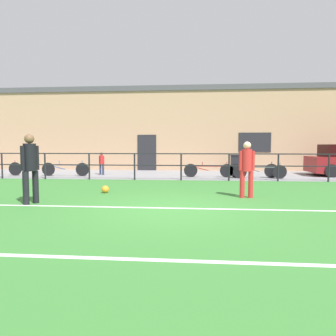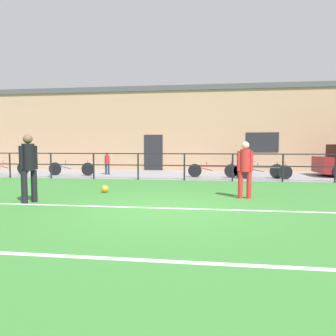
{
  "view_description": "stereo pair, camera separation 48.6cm",
  "coord_description": "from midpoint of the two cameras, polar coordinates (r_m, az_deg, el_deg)",
  "views": [
    {
      "loc": [
        0.63,
        -7.2,
        1.48
      ],
      "look_at": [
        -0.3,
        3.08,
        0.73
      ],
      "focal_mm": 33.49,
      "sensor_mm": 36.0,
      "label": 1
    },
    {
      "loc": [
        1.11,
        -7.15,
        1.48
      ],
      "look_at": [
        -0.3,
        3.08,
        0.73
      ],
      "focal_mm": 33.49,
      "sensor_mm": 36.0,
      "label": 2
    }
  ],
  "objects": [
    {
      "name": "ground",
      "position": [
        7.38,
        -1.76,
        -7.59
      ],
      "size": [
        60.0,
        44.0,
        0.04
      ],
      "primitive_type": "cube",
      "color": "#387A33"
    },
    {
      "name": "field_line_touchline",
      "position": [
        7.45,
        -1.69,
        -7.31
      ],
      "size": [
        36.0,
        0.11,
        0.0
      ],
      "primitive_type": "cube",
      "color": "white",
      "rests_on": "ground"
    },
    {
      "name": "bicycle_parked_1",
      "position": [
        17.43,
        -29.04,
        -0.08
      ],
      "size": [
        2.24,
        0.04,
        0.74
      ],
      "color": "black",
      "rests_on": "pavement_strip"
    },
    {
      "name": "bicycle_parked_3",
      "position": [
        14.42,
        6.42,
        -0.41
      ],
      "size": [
        2.26,
        0.04,
        0.72
      ],
      "color": "black",
      "rests_on": "pavement_strip"
    },
    {
      "name": "trash_bin_0",
      "position": [
        17.04,
        11.54,
        0.78
      ],
      "size": [
        0.6,
        0.51,
        0.97
      ],
      "color": "black",
      "rests_on": "pavement_strip"
    },
    {
      "name": "pavement_strip",
      "position": [
        15.77,
        1.96,
        -1.22
      ],
      "size": [
        48.0,
        5.0,
        0.02
      ],
      "primitive_type": "cube",
      "color": "gray",
      "rests_on": "ground"
    },
    {
      "name": "clubhouse_facade",
      "position": [
        19.42,
        2.59,
        7.07
      ],
      "size": [
        28.0,
        2.56,
        4.94
      ],
      "color": "tan",
      "rests_on": "ground"
    },
    {
      "name": "perimeter_fence",
      "position": [
        13.23,
        1.36,
        0.96
      ],
      "size": [
        36.07,
        0.07,
        1.15
      ],
      "color": "black",
      "rests_on": "ground"
    },
    {
      "name": "bicycle_parked_0",
      "position": [
        14.31,
        15.39,
        -0.59
      ],
      "size": [
        2.32,
        0.04,
        0.71
      ],
      "color": "black",
      "rests_on": "pavement_strip"
    },
    {
      "name": "bicycle_parked_2",
      "position": [
        14.61,
        14.39,
        -0.42
      ],
      "size": [
        2.21,
        0.04,
        0.73
      ],
      "color": "black",
      "rests_on": "pavement_strip"
    },
    {
      "name": "field_line_hash",
      "position": [
        4.25,
        -7.32,
        -16.24
      ],
      "size": [
        36.0,
        0.11,
        0.0
      ],
      "primitive_type": "cube",
      "color": "white",
      "rests_on": "ground"
    },
    {
      "name": "player_striker",
      "position": [
        9.03,
        12.66,
        0.36
      ],
      "size": [
        0.44,
        0.28,
        1.59
      ],
      "rotation": [
        0.0,
        0.0,
        6.28
      ],
      "color": "red",
      "rests_on": "ground"
    },
    {
      "name": "player_goalkeeper",
      "position": [
        8.71,
        -25.29,
        0.59
      ],
      "size": [
        0.31,
        0.43,
        1.76
      ],
      "rotation": [
        0.0,
        0.0,
        1.03
      ],
      "color": "black",
      "rests_on": "ground"
    },
    {
      "name": "bicycle_parked_4",
      "position": [
        15.81,
        -19.06,
        -0.18
      ],
      "size": [
        2.31,
        0.04,
        0.73
      ],
      "color": "black",
      "rests_on": "pavement_strip"
    },
    {
      "name": "spectator_child",
      "position": [
        15.96,
        -12.84,
        1.07
      ],
      "size": [
        0.29,
        0.2,
        1.12
      ],
      "rotation": [
        0.0,
        0.0,
        2.8
      ],
      "color": "#232D4C",
      "rests_on": "pavement_strip"
    },
    {
      "name": "soccer_ball_match",
      "position": [
        10.01,
        -12.72,
        -3.8
      ],
      "size": [
        0.23,
        0.23,
        0.23
      ],
      "primitive_type": "sphere",
      "color": "orange",
      "rests_on": "ground"
    }
  ]
}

